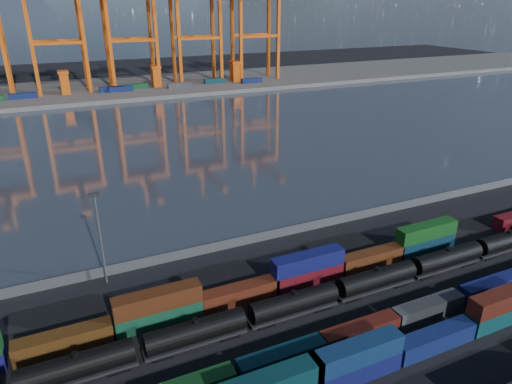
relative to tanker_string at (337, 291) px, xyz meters
name	(u,v)px	position (x,y,z in m)	size (l,w,h in m)	color
ground	(340,325)	(-2.41, -4.72, -2.27)	(700.00, 700.00, 0.00)	black
harbor_water	(164,142)	(-2.41, 100.28, -2.26)	(700.00, 700.00, 0.00)	#303A46
far_quay	(115,89)	(-2.41, 205.28, -1.27)	(700.00, 70.00, 2.00)	#514F4C
container_row_south	(409,345)	(1.99, -14.20, -0.14)	(141.08, 2.60, 5.55)	#393B3E
container_row_mid	(260,365)	(-17.40, -8.54, -0.69)	(141.57, 2.50, 5.33)	#414447
container_row_north	(274,280)	(-7.65, 6.90, -0.06)	(142.69, 2.64, 5.62)	navy
tanker_string	(337,291)	(0.00, 0.00, 0.00)	(123.20, 3.16, 4.52)	black
waterfront_fence	(260,237)	(-2.41, 23.28, -1.26)	(160.12, 0.12, 2.20)	#595B5E
yard_light_mast	(100,234)	(-32.41, 21.28, 7.03)	(1.60, 0.40, 16.60)	slate
gantry_cranes	(91,6)	(-9.91, 198.47, 39.65)	(201.30, 50.50, 68.38)	#E65810
quay_containers	(97,90)	(-13.41, 190.75, 1.03)	(172.58, 10.99, 2.60)	navy
straddle_carriers	(112,79)	(-4.91, 195.28, 5.55)	(140.00, 7.00, 11.10)	#E65810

